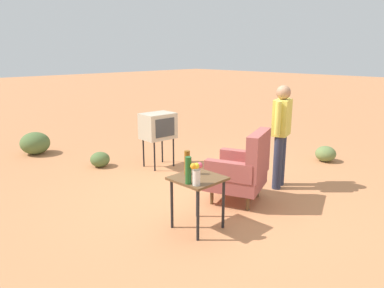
{
  "coord_description": "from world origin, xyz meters",
  "views": [
    {
      "loc": [
        3.9,
        3.32,
        2.14
      ],
      "look_at": [
        -0.24,
        -0.85,
        0.65
      ],
      "focal_mm": 34.23,
      "sensor_mm": 36.0,
      "label": 1
    }
  ],
  "objects_px": {
    "side_table": "(198,185)",
    "bottle_wine_green": "(188,170)",
    "tv_on_stand": "(158,126)",
    "person_standing": "(281,130)",
    "flower_vase": "(196,173)",
    "bottle_tall_amber": "(187,162)",
    "armchair": "(243,169)"
  },
  "relations": [
    {
      "from": "bottle_wine_green",
      "to": "bottle_tall_amber",
      "type": "bearing_deg",
      "value": -131.82
    },
    {
      "from": "side_table",
      "to": "bottle_tall_amber",
      "type": "xyz_separation_m",
      "value": [
        0.01,
        -0.17,
        0.25
      ]
    },
    {
      "from": "tv_on_stand",
      "to": "armchair",
      "type": "bearing_deg",
      "value": 84.13
    },
    {
      "from": "tv_on_stand",
      "to": "person_standing",
      "type": "distance_m",
      "value": 2.31
    },
    {
      "from": "bottle_wine_green",
      "to": "flower_vase",
      "type": "distance_m",
      "value": 0.1
    },
    {
      "from": "tv_on_stand",
      "to": "flower_vase",
      "type": "xyz_separation_m",
      "value": [
        1.47,
        2.45,
        0.03
      ]
    },
    {
      "from": "side_table",
      "to": "bottle_tall_amber",
      "type": "height_order",
      "value": "bottle_tall_amber"
    },
    {
      "from": "flower_vase",
      "to": "bottle_tall_amber",
      "type": "bearing_deg",
      "value": -118.91
    },
    {
      "from": "bottle_tall_amber",
      "to": "flower_vase",
      "type": "height_order",
      "value": "bottle_tall_amber"
    },
    {
      "from": "armchair",
      "to": "bottle_tall_amber",
      "type": "bearing_deg",
      "value": -2.99
    },
    {
      "from": "side_table",
      "to": "flower_vase",
      "type": "distance_m",
      "value": 0.36
    },
    {
      "from": "armchair",
      "to": "side_table",
      "type": "xyz_separation_m",
      "value": [
        1.05,
        0.12,
        0.06
      ]
    },
    {
      "from": "person_standing",
      "to": "bottle_tall_amber",
      "type": "xyz_separation_m",
      "value": [
        1.96,
        -0.1,
        -0.12
      ]
    },
    {
      "from": "armchair",
      "to": "flower_vase",
      "type": "bearing_deg",
      "value": 13.27
    },
    {
      "from": "tv_on_stand",
      "to": "bottle_wine_green",
      "type": "relative_size",
      "value": 3.22
    },
    {
      "from": "tv_on_stand",
      "to": "bottle_tall_amber",
      "type": "bearing_deg",
      "value": 58.69
    },
    {
      "from": "bottle_tall_amber",
      "to": "flower_vase",
      "type": "bearing_deg",
      "value": 61.09
    },
    {
      "from": "armchair",
      "to": "side_table",
      "type": "relative_size",
      "value": 1.6
    },
    {
      "from": "tv_on_stand",
      "to": "side_table",
      "type": "bearing_deg",
      "value": 60.82
    },
    {
      "from": "side_table",
      "to": "flower_vase",
      "type": "xyz_separation_m",
      "value": [
        0.2,
        0.18,
        0.25
      ]
    },
    {
      "from": "armchair",
      "to": "flower_vase",
      "type": "distance_m",
      "value": 1.32
    },
    {
      "from": "armchair",
      "to": "bottle_wine_green",
      "type": "height_order",
      "value": "armchair"
    },
    {
      "from": "armchair",
      "to": "tv_on_stand",
      "type": "height_order",
      "value": "armchair"
    },
    {
      "from": "tv_on_stand",
      "to": "bottle_wine_green",
      "type": "distance_m",
      "value": 2.79
    },
    {
      "from": "bottle_wine_green",
      "to": "flower_vase",
      "type": "height_order",
      "value": "bottle_wine_green"
    },
    {
      "from": "tv_on_stand",
      "to": "bottle_wine_green",
      "type": "xyz_separation_m",
      "value": [
        1.5,
        2.35,
        0.04
      ]
    },
    {
      "from": "armchair",
      "to": "person_standing",
      "type": "relative_size",
      "value": 0.65
    },
    {
      "from": "flower_vase",
      "to": "person_standing",
      "type": "bearing_deg",
      "value": -173.29
    },
    {
      "from": "armchair",
      "to": "side_table",
      "type": "bearing_deg",
      "value": 6.48
    },
    {
      "from": "bottle_wine_green",
      "to": "person_standing",
      "type": "bearing_deg",
      "value": -175.94
    },
    {
      "from": "side_table",
      "to": "bottle_wine_green",
      "type": "xyz_separation_m",
      "value": [
        0.23,
        0.08,
        0.26
      ]
    },
    {
      "from": "side_table",
      "to": "bottle_wine_green",
      "type": "distance_m",
      "value": 0.36
    }
  ]
}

